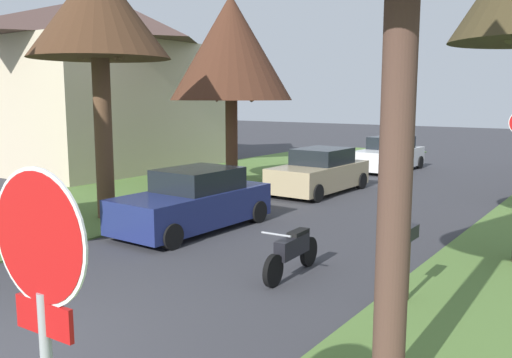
{
  "coord_description": "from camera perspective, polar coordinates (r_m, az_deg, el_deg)",
  "views": [
    {
      "loc": [
        6.93,
        -3.58,
        3.4
      ],
      "look_at": [
        -0.3,
        6.8,
        1.49
      ],
      "focal_mm": 38.26,
      "sensor_mm": 36.0,
      "label": 1
    }
  ],
  "objects": [
    {
      "name": "parked_sedan_white",
      "position": [
        26.0,
        13.76,
        2.44
      ],
      "size": [
        2.03,
        4.44,
        1.57
      ],
      "color": "white",
      "rests_on": "ground"
    },
    {
      "name": "stop_sign_near",
      "position": [
        3.42,
        -21.34,
        -12.6
      ],
      "size": [
        0.81,
        0.07,
        2.98
      ],
      "color": "#9EA0A5",
      "rests_on": "grass_verge_right"
    },
    {
      "name": "parked_sedan_tan",
      "position": [
        19.63,
        6.67,
        0.7
      ],
      "size": [
        2.03,
        4.44,
        1.57
      ],
      "color": "tan",
      "rests_on": "ground"
    },
    {
      "name": "street_tree_left_mid_b",
      "position": [
        20.52,
        -2.63,
        13.46
      ],
      "size": [
        4.51,
        4.51,
        7.03
      ],
      "color": "brown",
      "rests_on": "grass_verge_left"
    },
    {
      "name": "parked_motorcycle",
      "position": [
        10.53,
        3.84,
        -7.52
      ],
      "size": [
        0.6,
        2.05,
        0.97
      ],
      "color": "black",
      "rests_on": "ground"
    },
    {
      "name": "street_tree_left_mid_a",
      "position": [
        15.76,
        -16.16,
        16.27
      ],
      "size": [
        3.81,
        3.81,
        6.92
      ],
      "color": "brown",
      "rests_on": "grass_verge_left"
    },
    {
      "name": "house_backdrop_left",
      "position": [
        26.92,
        -15.11,
        9.83
      ],
      "size": [
        7.14,
        10.51,
        7.99
      ],
      "color": "beige",
      "rests_on": "ground"
    },
    {
      "name": "curbside_mailbox",
      "position": [
        9.32,
        15.59,
        -6.3
      ],
      "size": [
        0.22,
        0.44,
        1.27
      ],
      "color": "brown",
      "rests_on": "grass_verge_right"
    },
    {
      "name": "parked_sedan_navy",
      "position": [
        14.13,
        -6.5,
        -2.39
      ],
      "size": [
        2.03,
        4.44,
        1.57
      ],
      "color": "navy",
      "rests_on": "ground"
    }
  ]
}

